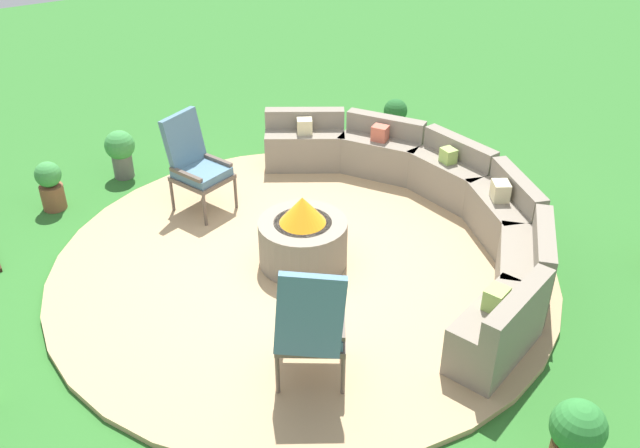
{
  "coord_description": "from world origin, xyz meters",
  "views": [
    {
      "loc": [
        5.02,
        -2.86,
        4.16
      ],
      "look_at": [
        0.0,
        0.2,
        0.45
      ],
      "focal_mm": 38.9,
      "sensor_mm": 36.0,
      "label": 1
    }
  ],
  "objects_px": {
    "lounge_chair_front_left": "(195,162)",
    "potted_plant_0": "(576,436)",
    "curved_stone_bench": "(434,203)",
    "potted_plant_5": "(121,151)",
    "fire_pit": "(303,237)",
    "lounge_chair_front_right": "(311,324)",
    "potted_plant_3": "(395,117)",
    "potted_plant_1": "(50,185)"
  },
  "relations": [
    {
      "from": "curved_stone_bench",
      "to": "potted_plant_5",
      "type": "relative_size",
      "value": 7.56
    },
    {
      "from": "lounge_chair_front_left",
      "to": "potted_plant_0",
      "type": "distance_m",
      "value": 4.81
    },
    {
      "from": "potted_plant_1",
      "to": "lounge_chair_front_left",
      "type": "bearing_deg",
      "value": 56.72
    },
    {
      "from": "fire_pit",
      "to": "potted_plant_1",
      "type": "relative_size",
      "value": 1.51
    },
    {
      "from": "curved_stone_bench",
      "to": "potted_plant_1",
      "type": "height_order",
      "value": "curved_stone_bench"
    },
    {
      "from": "fire_pit",
      "to": "lounge_chair_front_right",
      "type": "distance_m",
      "value": 1.68
    },
    {
      "from": "lounge_chair_front_left",
      "to": "potted_plant_3",
      "type": "distance_m",
      "value": 3.17
    },
    {
      "from": "potted_plant_1",
      "to": "fire_pit",
      "type": "bearing_deg",
      "value": 36.81
    },
    {
      "from": "potted_plant_1",
      "to": "curved_stone_bench",
      "type": "bearing_deg",
      "value": 52.11
    },
    {
      "from": "lounge_chair_front_left",
      "to": "potted_plant_5",
      "type": "height_order",
      "value": "lounge_chair_front_left"
    },
    {
      "from": "curved_stone_bench",
      "to": "potted_plant_5",
      "type": "height_order",
      "value": "curved_stone_bench"
    },
    {
      "from": "curved_stone_bench",
      "to": "potted_plant_3",
      "type": "height_order",
      "value": "curved_stone_bench"
    },
    {
      "from": "fire_pit",
      "to": "curved_stone_bench",
      "type": "relative_size",
      "value": 0.19
    },
    {
      "from": "lounge_chair_front_right",
      "to": "potted_plant_3",
      "type": "relative_size",
      "value": 2.03
    },
    {
      "from": "potted_plant_1",
      "to": "potted_plant_3",
      "type": "bearing_deg",
      "value": 83.83
    },
    {
      "from": "potted_plant_1",
      "to": "potted_plant_5",
      "type": "distance_m",
      "value": 1.0
    },
    {
      "from": "fire_pit",
      "to": "lounge_chair_front_left",
      "type": "height_order",
      "value": "lounge_chair_front_left"
    },
    {
      "from": "curved_stone_bench",
      "to": "lounge_chair_front_left",
      "type": "bearing_deg",
      "value": -130.83
    },
    {
      "from": "lounge_chair_front_left",
      "to": "potted_plant_0",
      "type": "xyz_separation_m",
      "value": [
        4.73,
        0.83,
        -0.28
      ]
    },
    {
      "from": "potted_plant_3",
      "to": "potted_plant_5",
      "type": "distance_m",
      "value": 3.7
    },
    {
      "from": "curved_stone_bench",
      "to": "potted_plant_0",
      "type": "distance_m",
      "value": 3.22
    },
    {
      "from": "potted_plant_3",
      "to": "lounge_chair_front_right",
      "type": "bearing_deg",
      "value": -44.52
    },
    {
      "from": "curved_stone_bench",
      "to": "lounge_chair_front_right",
      "type": "xyz_separation_m",
      "value": [
        1.3,
        -2.33,
        0.28
      ]
    },
    {
      "from": "fire_pit",
      "to": "curved_stone_bench",
      "type": "bearing_deg",
      "value": 84.27
    },
    {
      "from": "lounge_chair_front_right",
      "to": "curved_stone_bench",
      "type": "bearing_deg",
      "value": 61.68
    },
    {
      "from": "potted_plant_0",
      "to": "lounge_chair_front_left",
      "type": "bearing_deg",
      "value": -170.02
    },
    {
      "from": "potted_plant_0",
      "to": "potted_plant_3",
      "type": "xyz_separation_m",
      "value": [
        -5.18,
        2.29,
        -0.04
      ]
    },
    {
      "from": "fire_pit",
      "to": "curved_stone_bench",
      "type": "height_order",
      "value": "fire_pit"
    },
    {
      "from": "lounge_chair_front_left",
      "to": "potted_plant_0",
      "type": "bearing_deg",
      "value": 79.13
    },
    {
      "from": "fire_pit",
      "to": "curved_stone_bench",
      "type": "distance_m",
      "value": 1.56
    },
    {
      "from": "curved_stone_bench",
      "to": "potted_plant_0",
      "type": "relative_size",
      "value": 7.4
    },
    {
      "from": "fire_pit",
      "to": "potted_plant_3",
      "type": "bearing_deg",
      "value": 127.4
    },
    {
      "from": "lounge_chair_front_left",
      "to": "lounge_chair_front_right",
      "type": "height_order",
      "value": "lounge_chair_front_right"
    },
    {
      "from": "curved_stone_bench",
      "to": "lounge_chair_front_left",
      "type": "height_order",
      "value": "lounge_chair_front_left"
    },
    {
      "from": "lounge_chair_front_right",
      "to": "potted_plant_1",
      "type": "height_order",
      "value": "lounge_chair_front_right"
    },
    {
      "from": "curved_stone_bench",
      "to": "potted_plant_1",
      "type": "bearing_deg",
      "value": -127.89
    },
    {
      "from": "potted_plant_1",
      "to": "potted_plant_5",
      "type": "bearing_deg",
      "value": 109.96
    },
    {
      "from": "potted_plant_3",
      "to": "potted_plant_5",
      "type": "relative_size",
      "value": 0.91
    },
    {
      "from": "potted_plant_5",
      "to": "curved_stone_bench",
      "type": "bearing_deg",
      "value": 39.66
    },
    {
      "from": "curved_stone_bench",
      "to": "potted_plant_5",
      "type": "xyz_separation_m",
      "value": [
        -3.02,
        -2.5,
        0.01
      ]
    },
    {
      "from": "fire_pit",
      "to": "lounge_chair_front_left",
      "type": "distance_m",
      "value": 1.68
    },
    {
      "from": "lounge_chair_front_right",
      "to": "potted_plant_0",
      "type": "bearing_deg",
      "value": -23.41
    }
  ]
}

